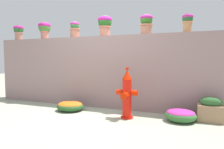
% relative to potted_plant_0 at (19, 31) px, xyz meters
% --- Properties ---
extents(ground_plane, '(24.00, 24.00, 0.00)m').
position_rel_potted_plant_0_xyz_m(ground_plane, '(2.67, -0.96, -1.91)').
color(ground_plane, '#979E87').
extents(stone_wall, '(6.06, 0.36, 1.65)m').
position_rel_potted_plant_0_xyz_m(stone_wall, '(2.67, -0.02, -1.09)').
color(stone_wall, gray).
rests_on(stone_wall, ground).
extents(potted_plant_0, '(0.27, 0.27, 0.43)m').
position_rel_potted_plant_0_xyz_m(potted_plant_0, '(0.00, 0.00, 0.00)').
color(potted_plant_0, '#AE7662').
rests_on(potted_plant_0, stone_wall).
extents(potted_plant_1, '(0.32, 0.32, 0.45)m').
position_rel_potted_plant_0_xyz_m(potted_plant_1, '(0.93, -0.04, 0.02)').
color(potted_plant_1, '#C26D60').
rests_on(potted_plant_1, stone_wall).
extents(potted_plant_2, '(0.26, 0.26, 0.40)m').
position_rel_potted_plant_0_xyz_m(potted_plant_2, '(1.84, -0.04, -0.05)').
color(potted_plant_2, '#B46D58').
rests_on(potted_plant_2, stone_wall).
extents(potted_plant_3, '(0.33, 0.33, 0.48)m').
position_rel_potted_plant_0_xyz_m(potted_plant_3, '(2.65, -0.05, 0.03)').
color(potted_plant_3, '#BF705B').
rests_on(potted_plant_3, stone_wall).
extents(potted_plant_4, '(0.28, 0.28, 0.43)m').
position_rel_potted_plant_0_xyz_m(potted_plant_4, '(3.62, -0.06, -0.02)').
color(potted_plant_4, '#AD6C55').
rests_on(potted_plant_4, stone_wall).
extents(potted_plant_5, '(0.22, 0.22, 0.39)m').
position_rel_potted_plant_0_xyz_m(potted_plant_5, '(4.44, -0.00, -0.03)').
color(potted_plant_5, tan).
rests_on(potted_plant_5, stone_wall).
extents(fire_hydrant, '(0.41, 0.33, 0.97)m').
position_rel_potted_plant_0_xyz_m(fire_hydrant, '(3.42, -0.78, -1.47)').
color(fire_hydrant, red).
rests_on(fire_hydrant, ground).
extents(flower_bush_left, '(0.55, 0.50, 0.23)m').
position_rel_potted_plant_0_xyz_m(flower_bush_left, '(4.38, -0.62, -1.79)').
color(flower_bush_left, '#336630').
rests_on(flower_bush_left, ground).
extents(flower_bush_right, '(0.60, 0.54, 0.21)m').
position_rel_potted_plant_0_xyz_m(flower_bush_right, '(2.09, -0.67, -1.81)').
color(flower_bush_right, '#285125').
rests_on(flower_bush_right, ground).
extents(planter_box, '(0.44, 0.27, 0.45)m').
position_rel_potted_plant_0_xyz_m(planter_box, '(4.88, -0.45, -1.70)').
color(planter_box, '#967353').
rests_on(planter_box, ground).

